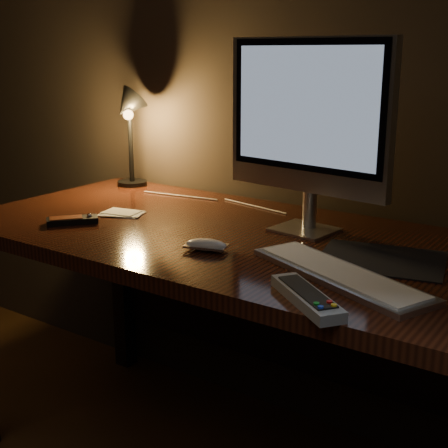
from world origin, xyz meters
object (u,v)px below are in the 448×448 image
Objects in this scene: keyboard at (339,274)px; mouse at (206,246)px; desk at (252,272)px; monitor at (307,120)px; tv_remote at (307,297)px; media_remote at (72,220)px; desk_lamp at (129,119)px.

mouse is at bearing -155.72° from keyboard.
mouse is at bearing -86.85° from desk.
desk is 0.45m from keyboard.
monitor reaches higher than mouse.
tv_remote is (0.37, -0.39, 0.14)m from desk.
media_remote is at bearing 165.38° from mouse.
monitor reaches higher than desk_lamp.
media_remote is 0.40× the size of desk_lamp.
desk_lamp is at bearing 129.52° from mouse.
mouse is at bearing -167.05° from tv_remote.
tv_remote reaches higher than desk.
tv_remote is at bearing -46.71° from desk.
desk_lamp is (-0.65, 0.43, 0.23)m from mouse.
tv_remote is 0.59× the size of desk_lamp.
desk is at bearing -21.99° from desk_lamp.
desk_lamp is at bearing 162.37° from desk.
media_remote is at bearing -150.69° from desk.
keyboard is at bearing -15.41° from mouse.
desk is 4.48× the size of desk_lamp.
desk_lamp reaches higher than mouse.
keyboard is at bearing -49.21° from media_remote.
desk_lamp reaches higher than desk.
desk is at bearing 170.17° from tv_remote.
monitor is 0.71m from media_remote.
tv_remote is (0.01, -0.16, 0.00)m from keyboard.
desk is at bearing 76.50° from mouse.
monitor is 2.39× the size of tv_remote.
desk is 0.55m from tv_remote.
mouse is 0.46m from media_remote.
monitor is at bearing 155.08° from tv_remote.
media_remote is 0.82m from tv_remote.
tv_remote reaches higher than media_remote.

